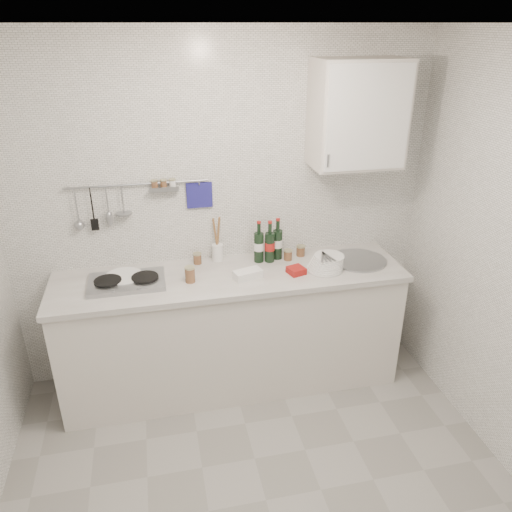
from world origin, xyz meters
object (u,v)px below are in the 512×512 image
at_px(wall_cabinet, 358,114).
at_px(plate_stack_sink, 327,263).
at_px(plate_stack_hob, 123,278).
at_px(wine_bottles, 269,241).
at_px(utensil_crock, 217,250).

xyz_separation_m(wall_cabinet, plate_stack_sink, (-0.22, -0.19, -0.98)).
relative_size(plate_stack_hob, wine_bottles, 0.88).
distance_m(wall_cabinet, plate_stack_sink, 1.03).
height_order(plate_stack_sink, utensil_crock, utensil_crock).
distance_m(wall_cabinet, plate_stack_hob, 1.91).
distance_m(plate_stack_sink, utensil_crock, 0.79).
bearing_deg(plate_stack_hob, wine_bottles, 5.55).
bearing_deg(wine_bottles, utensil_crock, 167.28).
height_order(plate_stack_hob, plate_stack_sink, plate_stack_sink).
relative_size(wall_cabinet, plate_stack_hob, 2.56).
relative_size(wall_cabinet, plate_stack_sink, 2.58).
xyz_separation_m(wall_cabinet, plate_stack_hob, (-1.63, -0.06, -1.01)).
bearing_deg(wall_cabinet, utensil_crock, 172.97).
height_order(wall_cabinet, plate_stack_sink, wall_cabinet).
relative_size(plate_stack_sink, wine_bottles, 0.88).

